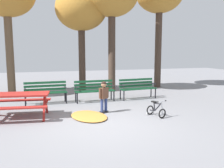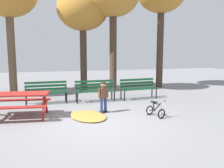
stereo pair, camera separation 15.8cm
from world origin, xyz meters
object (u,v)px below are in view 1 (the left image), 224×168
at_px(park_bench_left, 94,89).
at_px(child_standing, 104,94).
at_px(picnic_table, 18,99).
at_px(park_bench_far_left, 46,91).
at_px(park_bench_right, 137,87).
at_px(kids_bicycle, 156,110).

distance_m(park_bench_left, child_standing, 1.86).
relative_size(picnic_table, park_bench_left, 1.22).
height_order(park_bench_far_left, park_bench_left, same).
distance_m(park_bench_left, park_bench_right, 1.89).
relative_size(park_bench_far_left, park_bench_right, 0.99).
distance_m(park_bench_far_left, park_bench_left, 1.91).
bearing_deg(park_bench_right, picnic_table, -159.59).
bearing_deg(picnic_table, child_standing, -3.13).
xyz_separation_m(park_bench_right, child_standing, (-2.01, -1.87, 0.11)).
xyz_separation_m(picnic_table, park_bench_left, (2.75, 1.71, -0.08)).
distance_m(park_bench_far_left, park_bench_right, 3.80).
bearing_deg(picnic_table, park_bench_left, 31.83).
relative_size(park_bench_right, child_standing, 1.55).
bearing_deg(park_bench_right, park_bench_left, -179.41).
xyz_separation_m(picnic_table, child_standing, (2.64, -0.14, 0.03)).
distance_m(picnic_table, park_bench_right, 4.96).
bearing_deg(kids_bicycle, picnic_table, 165.50).
bearing_deg(child_standing, park_bench_right, 43.03).
distance_m(park_bench_far_left, kids_bicycle, 4.37).
xyz_separation_m(park_bench_far_left, kids_bicycle, (3.22, -2.93, -0.31)).
relative_size(picnic_table, park_bench_far_left, 1.22).
relative_size(picnic_table, park_bench_right, 1.20).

